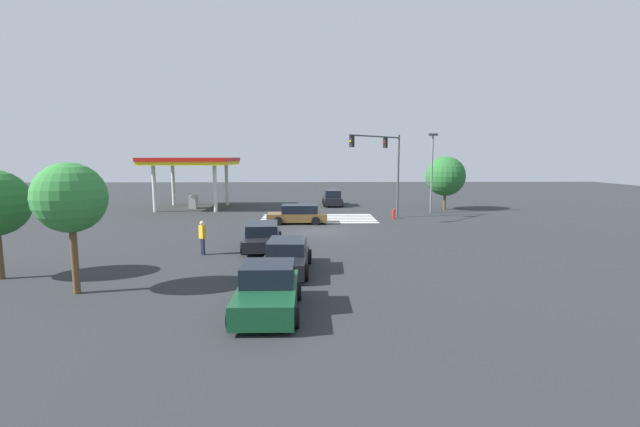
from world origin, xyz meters
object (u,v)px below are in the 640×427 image
car_3 (262,236)px  tree_corner_b (445,176)px  tree_corner_a (70,198)px  fire_hydrant (393,214)px  car_0 (332,198)px  pedestrian (202,236)px  car_4 (268,291)px  car_1 (287,257)px  traffic_signal_mast (385,159)px  car_2 (298,214)px  street_light_pole_a (432,165)px

car_3 → tree_corner_b: (-16.13, -17.64, 2.62)m
tree_corner_a → fire_hydrant: size_ratio=5.83×
car_0 → car_3: car_0 is taller
pedestrian → tree_corner_b: size_ratio=0.35×
pedestrian → car_4: bearing=-111.3°
car_0 → car_3: (5.19, 21.51, -0.11)m
car_1 → traffic_signal_mast: bearing=158.3°
traffic_signal_mast → car_1: bearing=20.6°
car_1 → car_2: size_ratio=1.01×
car_4 → pedestrian: (4.29, -8.59, 0.32)m
car_0 → tree_corner_a: (11.40, 29.61, 2.87)m
car_0 → pedestrian: (8.18, 23.17, 0.23)m
fire_hydrant → tree_corner_b: bearing=-135.0°
car_3 → tree_corner_b: tree_corner_b is taller
car_0 → fire_hydrant: car_0 is taller
fire_hydrant → car_4: bearing=68.5°
car_3 → tree_corner_a: bearing=-41.5°
car_0 → fire_hydrant: bearing=-156.1°
street_light_pole_a → car_2: bearing=26.1°
car_1 → fire_hydrant: 18.31m
car_0 → car_2: (3.37, 12.34, -0.10)m
car_3 → car_2: bearing=164.7°
traffic_signal_mast → car_4: 22.96m
street_light_pole_a → tree_corner_b: (-2.09, -2.50, -1.13)m
car_0 → street_light_pole_a: street_light_pole_a is taller
traffic_signal_mast → car_0: 11.98m
car_1 → car_2: car_2 is taller
car_1 → car_3: (1.67, -5.08, 0.01)m
tree_corner_b → car_0: bearing=-19.5°
traffic_signal_mast → car_3: bearing=5.7°
traffic_signal_mast → street_light_pole_a: 6.61m
street_light_pole_a → car_0: bearing=-35.7°
car_0 → tree_corner_b: size_ratio=0.92×
car_0 → car_4: bearing=172.5°
pedestrian → car_0: bearing=22.7°
car_1 → tree_corner_a: size_ratio=0.94×
car_2 → street_light_pole_a: (-12.21, -5.97, 3.73)m
car_0 → traffic_signal_mast: bearing=-160.8°
car_3 → fire_hydrant: size_ratio=5.68×
car_1 → tree_corner_b: size_ratio=0.90×
car_4 → pedestrian: bearing=-153.3°
tree_corner_a → car_4: bearing=164.0°
car_0 → tree_corner_a: tree_corner_a is taller
street_light_pole_a → tree_corner_b: bearing=-129.9°
car_2 → fire_hydrant: car_2 is taller
traffic_signal_mast → car_1: size_ratio=1.49×
pedestrian → fire_hydrant: bearing=-2.4°
traffic_signal_mast → tree_corner_b: traffic_signal_mast is taller
traffic_signal_mast → car_0: (3.77, -10.55, -4.24)m
car_4 → car_3: bearing=-172.6°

